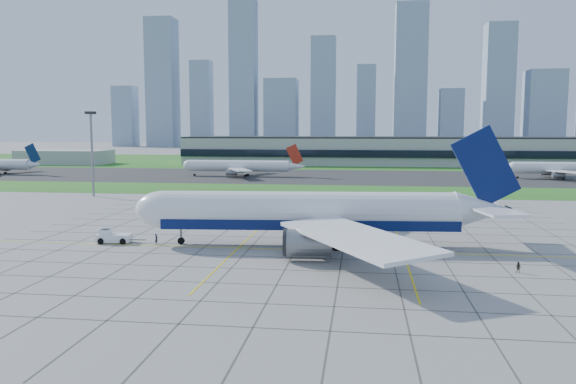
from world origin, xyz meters
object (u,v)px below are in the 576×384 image
at_px(light_mast, 92,143).
at_px(distant_jet_1, 240,166).
at_px(crew_far, 518,268).
at_px(pushback_tug, 113,237).
at_px(crew_near, 156,239).
at_px(airliner, 312,213).
at_px(distant_jet_2, 556,168).

relative_size(light_mast, distant_jet_1, 0.51).
bearing_deg(light_mast, crew_far, -37.14).
relative_size(pushback_tug, crew_near, 4.62).
xyz_separation_m(airliner, distant_jet_1, (-43.73, 139.22, -1.30)).
bearing_deg(crew_far, pushback_tug, -156.38).
distance_m(crew_near, crew_far, 59.82).
bearing_deg(airliner, light_mast, 134.25).
height_order(light_mast, distant_jet_2, light_mast).
distance_m(pushback_tug, crew_far, 67.99).
distance_m(pushback_tug, distant_jet_1, 141.84).
bearing_deg(light_mast, pushback_tug, -60.91).
xyz_separation_m(pushback_tug, crew_near, (8.29, -0.22, -0.13)).
height_order(light_mast, distant_jet_1, light_mast).
relative_size(pushback_tug, distant_jet_1, 0.18).
height_order(crew_far, distant_jet_1, distant_jet_1).
distance_m(crew_near, distant_jet_2, 185.85).
relative_size(light_mast, distant_jet_2, 0.60).
bearing_deg(crew_far, light_mast, 177.16).
bearing_deg(light_mast, distant_jet_2, 26.75).
xyz_separation_m(distant_jet_1, distant_jet_2, (130.79, 4.47, -0.00)).
relative_size(pushback_tug, crew_far, 5.54).
xyz_separation_m(crew_far, distant_jet_1, (-74.70, 154.18, 3.69)).
bearing_deg(crew_far, distant_jet_2, 104.84).
relative_size(distant_jet_1, distant_jet_2, 1.18).
relative_size(pushback_tug, distant_jet_2, 0.21).
height_order(pushback_tug, distant_jet_2, distant_jet_2).
xyz_separation_m(light_mast, crew_far, (103.35, -78.29, -15.38)).
bearing_deg(distant_jet_2, crew_far, -109.47).
height_order(pushback_tug, crew_near, pushback_tug).
xyz_separation_m(crew_near, crew_far, (58.52, -12.39, -0.16)).
bearing_deg(crew_far, airliner, -171.47).
distance_m(light_mast, airliner, 96.73).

